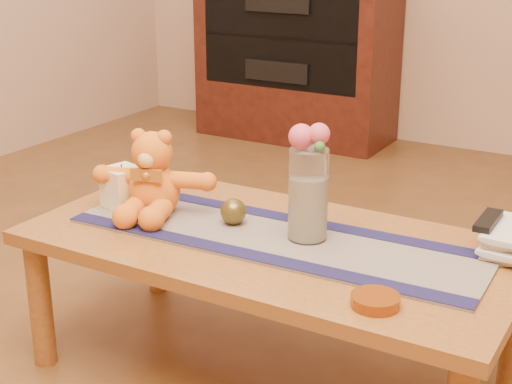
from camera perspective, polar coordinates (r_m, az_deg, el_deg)
The scene contains 29 objects.
floor at distance 2.37m, azimuth 1.08°, elevation -13.57°, with size 5.50×5.50×0.00m, color brown.
coffee_table_top at distance 2.16m, azimuth 1.15°, elevation -3.97°, with size 1.40×0.70×0.04m, color brown.
table_leg_fl at distance 2.41m, azimuth -15.92°, elevation -8.05°, with size 0.07×0.07×0.41m, color brown.
table_leg_bl at distance 2.80m, azimuth -7.49°, elevation -3.51°, with size 0.07×0.07×0.41m, color brown.
persian_runner at distance 2.15m, azimuth 1.41°, elevation -3.45°, with size 1.20×0.35×0.01m, color #1D1845.
runner_border_near at distance 2.03m, azimuth -0.46°, elevation -4.72°, with size 1.20×0.06×0.00m, color #16143D.
runner_border_far at distance 2.27m, azimuth 3.08°, elevation -2.07°, with size 1.20×0.06×0.00m, color #16143D.
teddy_bear at distance 2.31m, azimuth -7.72°, elevation 1.40°, with size 0.36×0.30×0.25m, color orange, non-canonical shape.
pillar_candle at distance 2.39m, azimuth -10.00°, elevation 0.37°, with size 0.10×0.10×0.12m, color #FFEFBB.
candle_wick at distance 2.37m, azimuth -10.10°, elevation 1.94°, with size 0.00×0.00×0.01m, color black.
glass_vase at distance 2.09m, azimuth 3.95°, elevation -0.20°, with size 0.11×0.11×0.26m, color silver.
potpourri_fill at distance 2.10m, azimuth 3.93°, elevation -1.20°, with size 0.09×0.09×0.18m, color beige.
rose_left at distance 2.04m, azimuth 3.43°, elevation 4.18°, with size 0.07×0.07×0.07m, color #CE4861.
rose_right at distance 2.03m, azimuth 4.76°, elevation 4.38°, with size 0.06×0.06×0.06m, color #CE4861.
blue_flower_back at distance 2.07m, azimuth 4.73°, elevation 4.16°, with size 0.04×0.04×0.04m, color #5460B7.
blue_flower_side at distance 2.08m, azimuth 3.55°, elevation 4.01°, with size 0.04×0.04×0.04m, color #5460B7.
leaf_sprig at distance 2.01m, azimuth 4.82°, elevation 3.42°, with size 0.03×0.03×0.03m, color #33662D.
bronze_ball at distance 2.22m, azimuth -1.72°, elevation -1.48°, with size 0.08×0.08×0.08m, color #53481B.
book_bottom at distance 2.18m, azimuth 16.95°, elevation -3.80°, with size 0.17×0.22×0.02m, color beige.
book_lower at distance 2.17m, azimuth 17.10°, elevation -3.40°, with size 0.16×0.22×0.02m, color beige.
book_upper at distance 2.17m, azimuth 16.91°, elevation -2.82°, with size 0.17×0.22×0.02m, color beige.
book_top at distance 2.16m, azimuth 17.19°, elevation -2.45°, with size 0.16×0.22×0.02m, color beige.
tv_remote at distance 2.14m, azimuth 17.08°, elevation -2.06°, with size 0.04×0.16×0.02m, color black.
amber_dish at distance 1.80m, azimuth 8.96°, elevation -8.09°, with size 0.12×0.12×0.03m, color #BF5914.
media_cabinet at distance 4.79m, azimuth 3.08°, elevation 10.56°, with size 1.20×0.50×1.10m, color black.
cabinet_cavity at distance 4.57m, azimuth 1.72°, elevation 11.54°, with size 1.02×0.03×0.61m, color black.
cabinet_shelf at distance 4.65m, azimuth 2.24°, elevation 11.66°, with size 1.02×0.20×0.03m, color black.
stereo_upper at distance 4.64m, azimuth 2.39°, elevation 14.11°, with size 0.42×0.28×0.10m, color black.
stereo_lower at distance 4.70m, azimuth 2.32°, elevation 9.29°, with size 0.42×0.28×0.12m, color black.
Camera 1 is at (0.96, -1.74, 1.29)m, focal length 53.16 mm.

